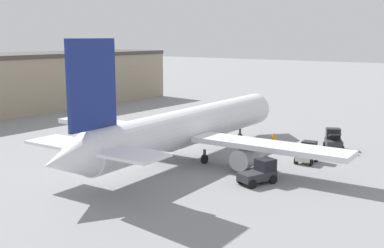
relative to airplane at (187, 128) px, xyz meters
name	(u,v)px	position (x,y,z in m)	size (l,w,h in m)	color
ground_plane	(192,157)	(1.01, 0.05, -3.34)	(400.00, 400.00, 0.00)	gray
airplane	(187,128)	(0.00, 0.00, 0.00)	(37.52, 34.39, 12.48)	white
ground_crew_worker	(274,140)	(10.22, -4.85, -2.42)	(0.38, 0.38, 1.73)	#1E2338
baggage_tug	(260,172)	(-2.91, -10.21, -2.37)	(3.70, 2.76, 2.09)	#2D2D33
belt_loader_truck	(333,140)	(13.37, -10.71, -2.26)	(3.26, 3.00, 2.32)	#2D2D33
pushback_tug	(307,153)	(6.28, -10.66, -2.39)	(2.82, 2.01, 2.08)	beige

